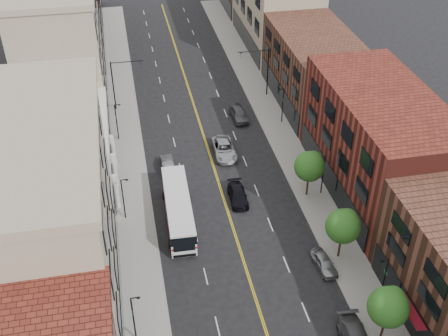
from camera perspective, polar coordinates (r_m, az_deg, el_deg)
sidewalk_left at (r=70.18m, az=-9.64°, el=0.84°), size 4.00×110.00×0.15m
sidewalk_right at (r=72.88m, az=6.20°, el=2.60°), size 4.00×110.00×0.15m
bldg_l_tanoffice at (r=47.80m, az=-17.50°, el=-6.10°), size 10.00×22.00×18.00m
bldg_l_white at (r=65.09m, az=-15.90°, el=1.00°), size 10.00×14.00×8.00m
bldg_l_far_a at (r=77.67m, az=-16.12°, el=11.06°), size 10.00×20.00×18.00m
bldg_l_far_b at (r=96.79m, az=-15.57°, el=15.03°), size 10.00×20.00×15.00m
bldg_r_mid at (r=63.61m, az=15.41°, el=2.39°), size 10.00×22.00×12.00m
bldg_r_far_a at (r=80.82m, az=9.22°, el=9.85°), size 10.00×20.00×10.00m
bldg_r_far_b at (r=98.47m, az=5.24°, el=16.18°), size 10.00×22.00×14.00m
tree_r_1 at (r=48.48m, az=16.41°, el=-13.26°), size 3.40×3.40×5.59m
tree_r_2 at (r=54.70m, az=12.06°, el=-5.68°), size 3.40×3.40×5.59m
tree_r_3 at (r=61.93m, az=8.74°, el=0.27°), size 3.40×3.40×5.59m
lamp_l_1 at (r=47.98m, az=-9.15°, el=-14.66°), size 0.81×0.55×5.05m
lamp_l_2 at (r=59.59m, az=-10.18°, el=-2.90°), size 0.81×0.55×5.05m
lamp_l_3 at (r=72.89m, az=-10.84°, el=4.82°), size 0.81×0.55×5.05m
lamp_r_1 at (r=52.19m, az=15.95°, el=-10.65°), size 0.81×0.55×5.05m
lamp_r_2 at (r=63.03m, az=10.01°, el=-0.46°), size 0.81×0.55×5.05m
lamp_r_3 at (r=75.73m, az=5.96°, el=6.54°), size 0.81×0.55×5.05m
signal_mast_left at (r=79.15m, az=-10.73°, el=8.82°), size 4.49×0.18×7.20m
signal_mast_right at (r=81.61m, az=3.98°, el=10.22°), size 4.49×0.18×7.20m
city_bus at (r=59.36m, az=-4.68°, el=-4.04°), size 3.13×11.84×3.02m
car_parked_far at (r=55.59m, az=10.14°, el=-9.47°), size 1.92×3.99×1.31m
car_lane_behind at (r=67.87m, az=-5.78°, el=0.46°), size 1.40×3.98×1.31m
car_lane_a at (r=62.58m, az=1.41°, el=-2.77°), size 2.06×4.75×1.36m
car_lane_b at (r=69.88m, az=-0.01°, el=1.97°), size 2.78×5.86×1.62m
car_lane_c at (r=77.27m, az=1.51°, el=5.54°), size 2.18×4.94×1.65m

